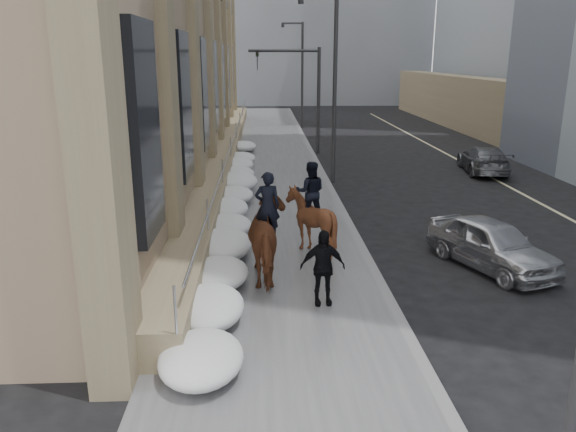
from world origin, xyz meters
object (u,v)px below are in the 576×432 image
(mounted_horse_right, at_px, (310,215))
(car_grey, at_px, (483,159))
(mounted_horse_left, at_px, (271,236))
(pedestrian, at_px, (322,267))
(car_silver, at_px, (492,244))

(mounted_horse_right, xyz_separation_m, car_grey, (9.46, 11.40, -0.51))
(mounted_horse_left, xyz_separation_m, car_grey, (10.61, 13.37, -0.55))
(mounted_horse_left, distance_m, mounted_horse_right, 2.28)
(mounted_horse_left, xyz_separation_m, mounted_horse_right, (1.15, 1.97, -0.04))
(pedestrian, relative_size, car_grey, 0.38)
(car_silver, xyz_separation_m, car_grey, (4.69, 12.67, -0.02))
(mounted_horse_left, relative_size, mounted_horse_right, 1.05)
(mounted_horse_right, xyz_separation_m, car_silver, (4.77, -1.27, -0.49))
(mounted_horse_left, distance_m, pedestrian, 1.97)
(mounted_horse_left, relative_size, pedestrian, 1.55)
(car_silver, bearing_deg, mounted_horse_left, 165.61)
(pedestrian, bearing_deg, car_silver, 22.97)
(mounted_horse_right, distance_m, pedestrian, 3.58)
(mounted_horse_left, height_order, pedestrian, mounted_horse_left)
(car_silver, bearing_deg, mounted_horse_right, 143.92)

